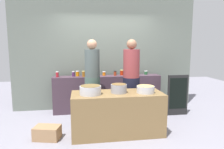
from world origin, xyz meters
TOP-DOWN VIEW (x-y plane):
  - ground at (0.00, 0.00)m, footprint 12.00×12.00m
  - storefront_wall at (0.00, 1.45)m, footprint 4.80×0.12m
  - display_shelf at (0.00, 1.10)m, footprint 2.70×0.36m
  - prep_table at (0.00, -0.30)m, footprint 1.70×0.70m
  - preserve_jar_0 at (-1.23, 1.07)m, footprint 0.07×0.07m
  - preserve_jar_1 at (-0.85, 1.13)m, footprint 0.07×0.07m
  - preserve_jar_2 at (-0.75, 1.15)m, footprint 0.09×0.09m
  - preserve_jar_3 at (-0.59, 1.04)m, footprint 0.09×0.09m
  - preserve_jar_4 at (-0.42, 1.11)m, footprint 0.08×0.08m
  - preserve_jar_5 at (-0.08, 1.15)m, footprint 0.08×0.08m
  - preserve_jar_6 at (0.19, 1.09)m, footprint 0.07×0.07m
  - preserve_jar_7 at (0.38, 1.15)m, footprint 0.09×0.09m
  - preserve_jar_8 at (1.03, 1.16)m, footprint 0.09×0.09m
  - cooking_pot_left at (-0.50, -0.35)m, footprint 0.39×0.39m
  - cooking_pot_center at (0.03, -0.29)m, footprint 0.30×0.30m
  - cooking_pot_right at (0.52, -0.37)m, footprint 0.33×0.33m
  - cook_with_tongs at (-0.42, 0.49)m, footprint 0.34×0.34m
  - cook_in_cap at (0.42, 0.30)m, footprint 0.37×0.37m
  - bread_crate at (-1.29, -0.35)m, footprint 0.50×0.39m
  - chalkboard_sign at (1.62, 0.52)m, footprint 0.50×0.05m

SIDE VIEW (x-z plane):
  - ground at x=0.00m, z-range 0.00..0.00m
  - bread_crate at x=-1.29m, z-range 0.00..0.24m
  - prep_table at x=0.00m, z-range 0.00..0.80m
  - display_shelf at x=0.00m, z-range 0.00..0.91m
  - chalkboard_sign at x=1.62m, z-range 0.01..0.98m
  - cook_in_cap at x=0.42m, z-range -0.08..1.72m
  - cook_with_tongs at x=-0.42m, z-range -0.07..1.73m
  - cooking_pot_right at x=0.52m, z-range 0.79..0.93m
  - cooking_pot_left at x=-0.50m, z-range 0.79..0.96m
  - cooking_pot_center at x=0.03m, z-range 0.79..0.96m
  - preserve_jar_8 at x=1.03m, z-range 0.91..1.01m
  - preserve_jar_5 at x=-0.08m, z-range 0.91..1.02m
  - preserve_jar_6 at x=0.19m, z-range 0.91..1.03m
  - preserve_jar_1 at x=-0.85m, z-range 0.91..1.04m
  - preserve_jar_2 at x=-0.75m, z-range 0.91..1.04m
  - preserve_jar_7 at x=0.38m, z-range 0.91..1.05m
  - preserve_jar_0 at x=-1.23m, z-range 0.91..1.05m
  - preserve_jar_3 at x=-0.59m, z-range 0.91..1.05m
  - preserve_jar_4 at x=-0.42m, z-range 0.91..1.06m
  - storefront_wall at x=0.00m, z-range 0.00..3.00m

